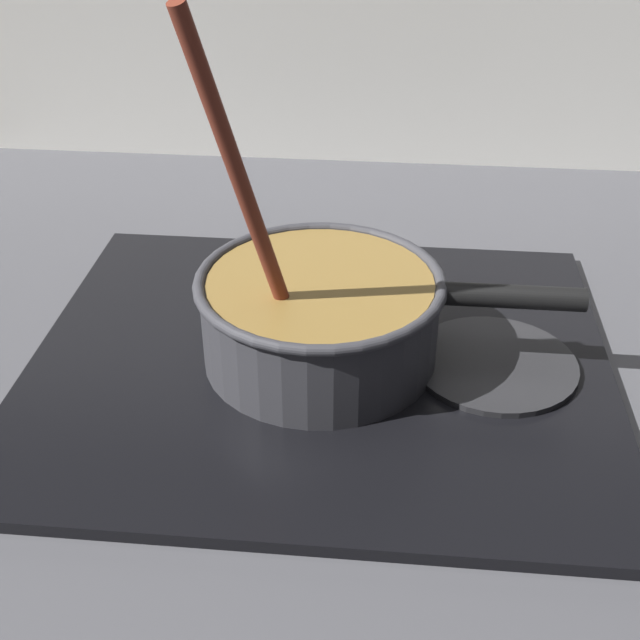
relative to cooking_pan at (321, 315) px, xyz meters
name	(u,v)px	position (x,y,z in m)	size (l,w,h in m)	color
ground	(139,568)	(-0.12, -0.25, -0.08)	(2.40, 1.60, 0.04)	#4C4C51
hob_plate	(320,361)	(0.00, 0.00, -0.05)	(0.56, 0.48, 0.01)	black
burner_ring	(320,353)	(0.00, 0.00, -0.04)	(0.16, 0.16, 0.01)	#592D0C
spare_burner	(494,363)	(0.17, 0.00, -0.05)	(0.16, 0.16, 0.01)	#262628
cooking_pan	(321,315)	(0.00, 0.00, 0.00)	(0.36, 0.23, 0.35)	#38383D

